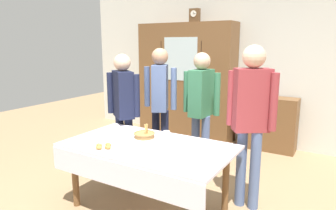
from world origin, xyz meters
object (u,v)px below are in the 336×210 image
bread_basket (144,135)px  dining_table (146,154)px  wall_cabinet (186,81)px  person_beside_shelf (201,102)px  mantel_clock (195,16)px  spoon_back_edge (218,155)px  person_near_right_end (160,96)px  pastry_plate (104,148)px  tea_cup_mid_left (176,148)px  person_by_cabinet (123,103)px  spoon_far_right (90,139)px  person_behind_table_left (251,111)px  spoon_near_left (199,157)px  tea_cup_front_edge (167,134)px  tea_cup_far_right (162,152)px  bookshelf_low (268,123)px  book_stack (270,95)px

bread_basket → dining_table: bearing=-50.7°
wall_cabinet → person_beside_shelf: size_ratio=1.29×
mantel_clock → spoon_back_edge: (1.48, -2.48, -1.51)m
bread_basket → person_near_right_end: 0.99m
pastry_plate → tea_cup_mid_left: bearing=27.1°
bread_basket → person_by_cabinet: person_by_cabinet is taller
person_by_cabinet → person_near_right_end: (0.26, 0.48, 0.05)m
pastry_plate → spoon_back_edge: size_ratio=2.35×
spoon_far_right → person_by_cabinet: (-0.15, 0.77, 0.26)m
person_behind_table_left → person_near_right_end: bearing=162.1°
tea_cup_mid_left → person_near_right_end: size_ratio=0.08×
spoon_near_left → dining_table: bearing=178.7°
person_beside_shelf → tea_cup_front_edge: bearing=-94.0°
tea_cup_far_right → bookshelf_low: bearing=83.1°
tea_cup_mid_left → person_near_right_end: 1.40m
dining_table → tea_cup_mid_left: size_ratio=13.39×
spoon_far_right → spoon_near_left: same height
person_by_cabinet → spoon_back_edge: bearing=-17.9°
mantel_clock → tea_cup_front_edge: 2.77m
bread_basket → person_beside_shelf: 1.02m
pastry_plate → person_by_cabinet: person_by_cabinet is taller
spoon_far_right → person_behind_table_left: bearing=27.6°
bookshelf_low → wall_cabinet: bearing=-178.1°
mantel_clock → tea_cup_far_right: bearing=-69.4°
mantel_clock → person_near_right_end: size_ratio=0.14×
book_stack → spoon_far_right: size_ratio=1.76×
person_near_right_end → tea_cup_front_edge: bearing=-52.9°
spoon_near_left → person_behind_table_left: 0.78m
person_behind_table_left → book_stack: bearing=97.3°
mantel_clock → person_by_cabinet: (-0.05, -1.98, -1.25)m
book_stack → person_by_cabinet: (-1.41, -2.03, 0.07)m
tea_cup_front_edge → tea_cup_mid_left: bearing=-47.2°
bookshelf_low → person_behind_table_left: (0.26, -2.01, 0.63)m
pastry_plate → person_behind_table_left: person_behind_table_left is taller
spoon_back_edge → person_by_cabinet: person_by_cabinet is taller
tea_cup_mid_left → person_by_cabinet: 1.29m
tea_cup_front_edge → person_behind_table_left: (0.87, 0.26, 0.32)m
bread_basket → spoon_near_left: 0.81m
mantel_clock → spoon_far_right: (0.10, -2.75, -1.51)m
tea_cup_front_edge → spoon_far_right: bearing=-140.6°
bookshelf_low → person_near_right_end: person_near_right_end is taller
pastry_plate → person_behind_table_left: size_ratio=0.16×
spoon_back_edge → book_stack: bearing=92.6°
spoon_back_edge → tea_cup_mid_left: bearing=-168.0°
tea_cup_mid_left → bread_basket: bread_basket is taller
tea_cup_front_edge → pastry_plate: size_ratio=0.46×
wall_cabinet → tea_cup_mid_left: bearing=-64.2°
tea_cup_front_edge → tea_cup_mid_left: (0.32, -0.35, 0.00)m
book_stack → pastry_plate: 3.09m
mantel_clock → book_stack: (1.37, 0.05, -1.32)m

